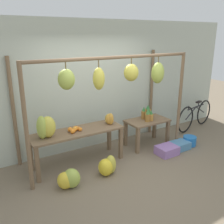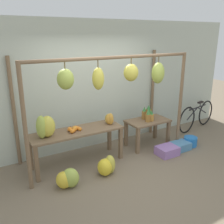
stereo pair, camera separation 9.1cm
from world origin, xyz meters
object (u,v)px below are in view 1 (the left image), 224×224
banana_pile_on_table (46,127)px  banana_pile_ground_left (69,179)px  fruit_crate_white (167,150)px  papaya_pile (109,119)px  parked_bicycle (195,115)px  banana_pile_ground_right (107,166)px  pineapple_cluster (148,114)px  fruit_crate_purple (180,145)px  orange_pile (75,129)px  blue_bucket (190,141)px

banana_pile_on_table → banana_pile_ground_left: 1.00m
fruit_crate_white → papaya_pile: 1.44m
banana_pile_on_table → parked_bicycle: size_ratio=0.26×
banana_pile_on_table → parked_bicycle: 4.22m
parked_bicycle → banana_pile_ground_right: bearing=-166.0°
pineapple_cluster → banana_pile_ground_left: size_ratio=0.72×
banana_pile_ground_right → fruit_crate_purple: size_ratio=1.00×
orange_pile → fruit_crate_purple: (2.30, -0.54, -0.67)m
parked_bicycle → fruit_crate_white: bearing=-155.8°
orange_pile → fruit_crate_white: orange_pile is taller
blue_bucket → fruit_crate_purple: (-0.34, -0.03, -0.02)m
banana_pile_on_table → banana_pile_ground_right: bearing=-34.1°
papaya_pile → pineapple_cluster: bearing=2.2°
fruit_crate_white → blue_bucket: size_ratio=1.45×
blue_bucket → papaya_pile: bearing=164.1°
blue_bucket → papaya_pile: papaya_pile is taller
banana_pile_ground_left → banana_pile_ground_right: bearing=2.2°
papaya_pile → banana_pile_ground_right: bearing=-124.4°
banana_pile_on_table → blue_bucket: banana_pile_on_table is taller
banana_pile_ground_left → banana_pile_ground_right: 0.76m
banana_pile_on_table → pineapple_cluster: banana_pile_on_table is taller
papaya_pile → orange_pile: bearing=-179.1°
banana_pile_ground_left → banana_pile_on_table: bearing=102.4°
banana_pile_ground_right → papaya_pile: 1.01m
banana_pile_ground_left → blue_bucket: size_ratio=1.61×
pineapple_cluster → fruit_crate_purple: 1.01m
banana_pile_on_table → fruit_crate_white: (2.41, -0.58, -0.82)m
banana_pile_ground_left → papaya_pile: (1.19, 0.66, 0.66)m
orange_pile → papaya_pile: 0.78m
papaya_pile → fruit_crate_white: bearing=-29.2°
banana_pile_on_table → banana_pile_ground_left: size_ratio=0.87×
pineapple_cluster → parked_bicycle: size_ratio=0.22×
banana_pile_ground_left → papaya_pile: bearing=29.0°
fruit_crate_purple → papaya_pile: bearing=159.9°
papaya_pile → fruit_crate_purple: size_ratio=0.62×
fruit_crate_white → papaya_pile: papaya_pile is taller
pineapple_cluster → papaya_pile: size_ratio=1.45×
blue_bucket → papaya_pile: 2.07m
fruit_crate_white → papaya_pile: bearing=150.8°
orange_pile → papaya_pile: (0.78, 0.01, 0.07)m
papaya_pile → fruit_crate_purple: papaya_pile is taller
parked_bicycle → fruit_crate_purple: size_ratio=4.14×
pineapple_cluster → papaya_pile: papaya_pile is taller
orange_pile → papaya_pile: size_ratio=1.08×
fruit_crate_white → papaya_pile: (-1.08, 0.61, 0.73)m
pineapple_cluster → fruit_crate_white: pineapple_cluster is taller
banana_pile_on_table → papaya_pile: (1.33, 0.02, -0.09)m
banana_pile_ground_left → papaya_pile: papaya_pile is taller
banana_pile_ground_left → banana_pile_ground_right: banana_pile_ground_right is taller
banana_pile_ground_left → pineapple_cluster: bearing=17.4°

